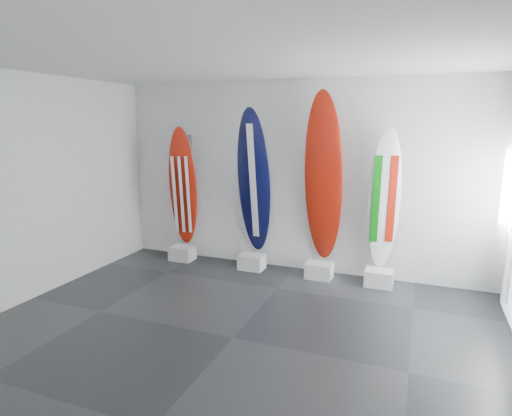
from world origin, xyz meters
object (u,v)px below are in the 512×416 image
at_px(surfboard_usa, 183,187).
at_px(surfboard_italy, 384,199).
at_px(surfboard_swiss, 323,179).
at_px(surfboard_navy, 254,183).

bearing_deg(surfboard_usa, surfboard_italy, -16.84).
bearing_deg(surfboard_swiss, surfboard_usa, -176.51).
relative_size(surfboard_usa, surfboard_italy, 1.00).
relative_size(surfboard_swiss, surfboard_italy, 1.25).
distance_m(surfboard_swiss, surfboard_italy, 0.93).
height_order(surfboard_navy, surfboard_italy, surfboard_navy).
distance_m(surfboard_usa, surfboard_italy, 3.31).
bearing_deg(surfboard_swiss, surfboard_navy, -176.51).
bearing_deg(surfboard_italy, surfboard_navy, 161.57).
height_order(surfboard_navy, surfboard_swiss, surfboard_swiss).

